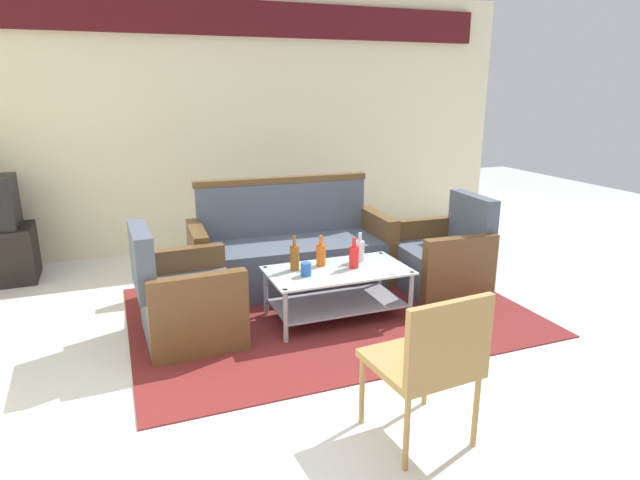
# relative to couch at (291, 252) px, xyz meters

# --- Properties ---
(ground_plane) EXTENTS (14.00, 14.00, 0.00)m
(ground_plane) POSITION_rel_couch_xyz_m (-0.04, -1.48, -0.32)
(ground_plane) COLOR white
(wall_back) EXTENTS (6.52, 0.19, 2.80)m
(wall_back) POSITION_rel_couch_xyz_m (-0.04, 1.57, 1.16)
(wall_back) COLOR beige
(wall_back) RESTS_ON ground
(rug) EXTENTS (3.10, 2.21, 0.01)m
(rug) POSITION_rel_couch_xyz_m (0.08, -0.71, -0.31)
(rug) COLOR maroon
(rug) RESTS_ON ground
(couch) EXTENTS (1.83, 0.81, 0.96)m
(couch) POSITION_rel_couch_xyz_m (0.00, 0.00, 0.00)
(couch) COLOR #4C5666
(couch) RESTS_ON rug
(armchair_left) EXTENTS (0.72, 0.78, 0.85)m
(armchair_left) POSITION_rel_couch_xyz_m (-1.06, -0.78, -0.03)
(armchair_left) COLOR #4C5666
(armchair_left) RESTS_ON rug
(armchair_right) EXTENTS (0.74, 0.79, 0.85)m
(armchair_right) POSITION_rel_couch_xyz_m (1.22, -0.63, -0.03)
(armchair_right) COLOR #4C5666
(armchair_right) RESTS_ON rug
(coffee_table) EXTENTS (1.10, 0.60, 0.40)m
(coffee_table) POSITION_rel_couch_xyz_m (0.10, -0.86, -0.04)
(coffee_table) COLOR silver
(coffee_table) RESTS_ON rug
(bottle_brown) EXTENTS (0.07, 0.07, 0.28)m
(bottle_brown) POSITION_rel_couch_xyz_m (-0.21, -0.75, 0.20)
(bottle_brown) COLOR brown
(bottle_brown) RESTS_ON coffee_table
(bottle_red) EXTENTS (0.08, 0.08, 0.24)m
(bottle_red) POSITION_rel_couch_xyz_m (0.24, -0.86, 0.19)
(bottle_red) COLOR red
(bottle_red) RESTS_ON coffee_table
(bottle_orange) EXTENTS (0.07, 0.07, 0.25)m
(bottle_orange) POSITION_rel_couch_xyz_m (0.01, -0.72, 0.19)
(bottle_orange) COLOR #D85919
(bottle_orange) RESTS_ON coffee_table
(bottle_clear) EXTENTS (0.07, 0.07, 0.24)m
(bottle_clear) POSITION_rel_couch_xyz_m (0.35, -0.73, 0.19)
(bottle_clear) COLOR silver
(bottle_clear) RESTS_ON coffee_table
(cup) EXTENTS (0.08, 0.08, 0.10)m
(cup) POSITION_rel_couch_xyz_m (-0.18, -0.90, 0.14)
(cup) COLOR #2659A5
(cup) RESTS_ON coffee_table
(wicker_chair) EXTENTS (0.52, 0.52, 0.84)m
(wicker_chair) POSITION_rel_couch_xyz_m (-0.08, -2.46, 0.18)
(wicker_chair) COLOR #AD844C
(wicker_chair) RESTS_ON ground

